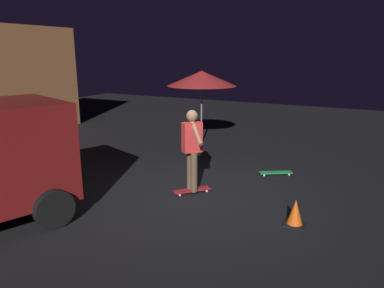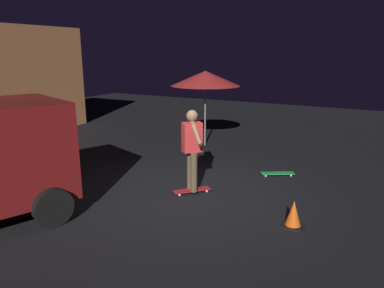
# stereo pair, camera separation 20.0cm
# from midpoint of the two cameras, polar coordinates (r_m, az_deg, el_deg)

# --- Properties ---
(ground_plane) EXTENTS (28.00, 28.00, 0.00)m
(ground_plane) POSITION_cam_midpoint_polar(r_m,az_deg,el_deg) (7.56, -0.25, -7.94)
(ground_plane) COLOR black
(patio_umbrella) EXTENTS (2.10, 2.10, 2.30)m
(patio_umbrella) POSITION_cam_midpoint_polar(r_m,az_deg,el_deg) (11.15, 1.01, 10.23)
(patio_umbrella) COLOR slate
(patio_umbrella) RESTS_ON ground_plane
(skateboard_ridden) EXTENTS (0.72, 0.66, 0.07)m
(skateboard_ridden) POSITION_cam_midpoint_polar(r_m,az_deg,el_deg) (7.63, -0.76, -7.26)
(skateboard_ridden) COLOR #AD1E23
(skateboard_ridden) RESTS_ON ground_plane
(skateboard_spare) EXTENTS (0.58, 0.77, 0.07)m
(skateboard_spare) POSITION_cam_midpoint_polar(r_m,az_deg,el_deg) (8.90, 12.34, -4.41)
(skateboard_spare) COLOR green
(skateboard_spare) RESTS_ON ground_plane
(skater) EXTENTS (0.71, 0.80, 1.67)m
(skater) POSITION_cam_midpoint_polar(r_m,az_deg,el_deg) (7.33, -0.78, -0.10)
(skater) COLOR brown
(skater) RESTS_ON skateboard_ridden
(traffic_cone) EXTENTS (0.34, 0.34, 0.46)m
(traffic_cone) POSITION_cam_midpoint_polar(r_m,az_deg,el_deg) (6.45, 14.98, -10.48)
(traffic_cone) COLOR black
(traffic_cone) RESTS_ON ground_plane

